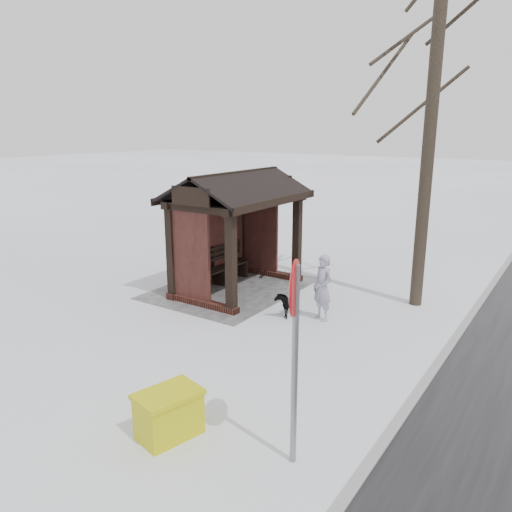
{
  "coord_description": "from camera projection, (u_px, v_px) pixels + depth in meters",
  "views": [
    {
      "loc": [
        10.1,
        7.35,
        4.16
      ],
      "look_at": [
        0.35,
        0.8,
        1.11
      ],
      "focal_mm": 35.0,
      "sensor_mm": 36.0,
      "label": 1
    }
  ],
  "objects": [
    {
      "name": "bus_shelter",
      "position": [
        232.0,
        208.0,
        12.66
      ],
      "size": [
        3.6,
        2.4,
        3.09
      ],
      "color": "#3D1B16",
      "rests_on": "ground"
    },
    {
      "name": "pedestrian",
      "position": [
        323.0,
        288.0,
        10.91
      ],
      "size": [
        0.54,
        0.64,
        1.48
      ],
      "primitive_type": "imported",
      "rotation": [
        0.0,
        0.0,
        1.16
      ],
      "color": "#9E97B1",
      "rests_on": "ground"
    },
    {
      "name": "ground",
      "position": [
        238.0,
        290.0,
        13.12
      ],
      "size": [
        120.0,
        120.0,
        0.0
      ],
      "primitive_type": "plane",
      "color": "white",
      "rests_on": "ground"
    },
    {
      "name": "tree_near",
      "position": [
        439.0,
        29.0,
        10.51
      ],
      "size": [
        3.42,
        3.42,
        9.03
      ],
      "color": "black",
      "rests_on": "ground"
    },
    {
      "name": "kerb",
      "position": [
        457.0,
        337.0,
        10.15
      ],
      "size": [
        120.0,
        0.15,
        0.06
      ],
      "primitive_type": "cube",
      "color": "gray",
      "rests_on": "ground"
    },
    {
      "name": "dog",
      "position": [
        288.0,
        303.0,
        11.26
      ],
      "size": [
        0.72,
        0.34,
        0.61
      ],
      "primitive_type": "imported",
      "rotation": [
        0.0,
        0.0,
        1.59
      ],
      "color": "black",
      "rests_on": "ground"
    },
    {
      "name": "grit_bin",
      "position": [
        169.0,
        414.0,
        6.85
      ],
      "size": [
        0.99,
        0.79,
        0.67
      ],
      "rotation": [
        0.0,
        0.0,
        -0.25
      ],
      "color": "#C0BD0B",
      "rests_on": "ground"
    },
    {
      "name": "trampled_patch",
      "position": [
        232.0,
        288.0,
        13.23
      ],
      "size": [
        4.2,
        3.2,
        0.02
      ],
      "primitive_type": "cube",
      "color": "gray",
      "rests_on": "ground"
    },
    {
      "name": "road_sign",
      "position": [
        295.0,
        323.0,
        5.93
      ],
      "size": [
        0.65,
        0.27,
        2.67
      ],
      "rotation": [
        0.0,
        0.0,
        0.37
      ],
      "color": "gray",
      "rests_on": "ground"
    }
  ]
}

